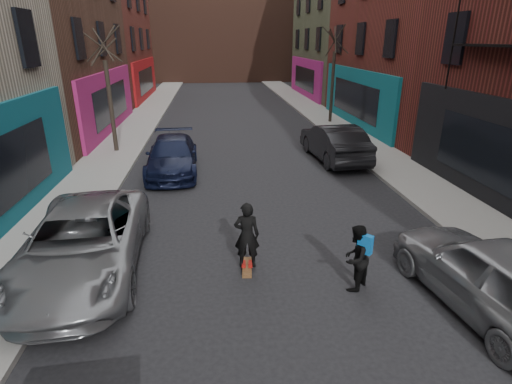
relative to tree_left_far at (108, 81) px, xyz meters
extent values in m
cube|color=gray|center=(-0.05, 12.00, -3.31)|extent=(2.50, 84.00, 0.13)
cube|color=gray|center=(12.45, 12.00, -3.31)|extent=(2.50, 84.00, 0.13)
cube|color=#47281E|center=(6.20, 38.00, 3.62)|extent=(40.00, 10.00, 14.00)
imported|color=gray|center=(1.60, -10.88, -2.60)|extent=(2.88, 5.73, 1.56)
imported|color=black|center=(3.00, -3.38, -2.67)|extent=(2.15, 4.96, 1.42)
imported|color=gray|center=(10.10, -13.30, -2.57)|extent=(2.45, 4.94, 1.62)
imported|color=black|center=(10.14, -2.33, -2.56)|extent=(2.10, 5.11, 1.65)
cube|color=brown|center=(5.39, -11.21, -3.33)|extent=(0.30, 0.82, 0.10)
imported|color=black|center=(5.39, -11.21, -2.47)|extent=(0.63, 0.45, 1.63)
imported|color=black|center=(7.66, -12.24, -2.62)|extent=(0.93, 0.92, 1.51)
cube|color=#0D60B7|center=(7.79, -12.37, -2.22)|extent=(0.31, 0.31, 0.42)
camera|label=1|loc=(4.69, -19.50, 1.80)|focal=28.00mm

